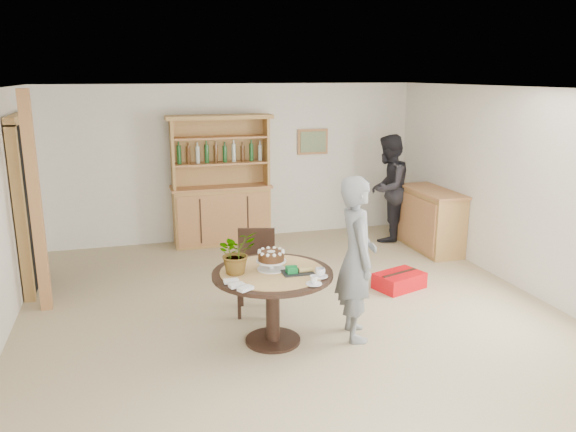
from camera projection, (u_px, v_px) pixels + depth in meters
The scene contains 17 objects.
ground at pixel (299, 323), 6.13m from camera, with size 7.00×7.00×0.00m, color tan.
room_shell at pixel (300, 166), 5.71m from camera, with size 6.04×7.04×2.52m.
doorway at pixel (25, 202), 6.93m from camera, with size 0.13×1.10×2.18m.
pine_post at pixel (35, 204), 6.22m from camera, with size 0.12×0.12×2.50m, color #B07A4A.
hutch at pixel (221, 201), 8.90m from camera, with size 1.62×0.54×2.04m.
sideboard at pixel (431, 220), 8.61m from camera, with size 0.54×1.26×0.94m.
dining_table at pixel (273, 286), 5.57m from camera, with size 1.20×1.20×0.76m.
dining_chair at pixel (256, 266), 6.37m from camera, with size 0.52×0.52×0.95m.
birthday_cake at pixel (271, 258), 5.55m from camera, with size 0.30×0.30×0.20m.
flower_vase at pixel (236, 252), 5.43m from camera, with size 0.38×0.33×0.42m, color #3F7233.
gift_tray at pixel (297, 271), 5.47m from camera, with size 0.30×0.20×0.08m.
coffee_cup_a at pixel (320, 273), 5.37m from camera, with size 0.15×0.15×0.09m.
coffee_cup_b at pixel (314, 281), 5.18m from camera, with size 0.15×0.15×0.08m.
napkins at pixel (238, 285), 5.13m from camera, with size 0.24×0.33×0.03m.
teen_boy at pixel (357, 258), 5.65m from camera, with size 0.62×0.40×1.69m, color slate.
adult_person at pixel (388, 188), 9.02m from camera, with size 0.84×0.65×1.72m, color black.
red_suitcase at pixel (399, 281), 7.12m from camera, with size 0.70×0.57×0.21m.
Camera 1 is at (-1.68, -5.40, 2.65)m, focal length 35.00 mm.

